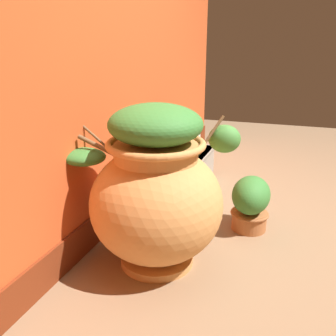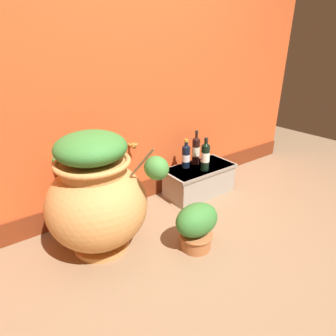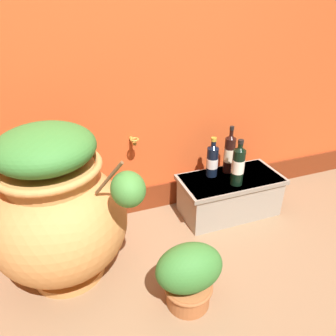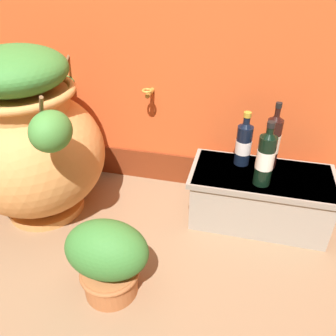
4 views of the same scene
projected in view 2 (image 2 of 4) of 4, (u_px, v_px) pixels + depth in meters
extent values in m
plane|color=#896B4C|center=(215.00, 270.00, 1.86)|extent=(7.00, 7.00, 0.00)
cube|color=#D15123|center=(118.00, 54.00, 2.22)|extent=(4.40, 0.20, 2.60)
cube|color=maroon|center=(132.00, 193.00, 2.63)|extent=(4.40, 0.02, 0.19)
cylinder|color=#B28433|center=(132.00, 146.00, 2.40)|extent=(0.02, 0.10, 0.02)
torus|color=#B28433|center=(134.00, 144.00, 2.36)|extent=(0.06, 0.06, 0.01)
cylinder|color=#D68E4C|center=(102.00, 243.00, 2.08)|extent=(0.40, 0.40, 0.04)
ellipsoid|color=#D68E4C|center=(97.00, 205.00, 1.95)|extent=(0.70, 0.70, 0.62)
cylinder|color=#D68E4C|center=(93.00, 170.00, 1.84)|extent=(0.42, 0.42, 0.11)
torus|color=#D68E4C|center=(92.00, 162.00, 1.82)|extent=(0.50, 0.50, 0.04)
cylinder|color=brown|center=(142.00, 163.00, 1.79)|extent=(0.13, 0.12, 0.21)
ellipsoid|color=#428438|center=(156.00, 168.00, 1.79)|extent=(0.15, 0.18, 0.16)
cylinder|color=brown|center=(75.00, 142.00, 2.11)|extent=(0.03, 0.31, 0.23)
ellipsoid|color=#2D6628|center=(70.00, 139.00, 2.24)|extent=(0.22, 0.16, 0.13)
cylinder|color=brown|center=(70.00, 154.00, 2.03)|extent=(0.04, 0.21, 0.11)
ellipsoid|color=#387A33|center=(67.00, 159.00, 2.11)|extent=(0.21, 0.24, 0.08)
ellipsoid|color=#387A33|center=(91.00, 148.00, 1.78)|extent=(0.47, 0.47, 0.20)
cube|color=#9E9384|center=(199.00, 180.00, 2.78)|extent=(0.66, 0.33, 0.29)
cube|color=gray|center=(200.00, 168.00, 2.72)|extent=(0.70, 0.35, 0.03)
cylinder|color=black|center=(186.00, 157.00, 2.67)|extent=(0.08, 0.08, 0.21)
cone|color=black|center=(186.00, 146.00, 2.63)|extent=(0.08, 0.08, 0.04)
cylinder|color=black|center=(186.00, 143.00, 2.62)|extent=(0.03, 0.03, 0.08)
cylinder|color=#B7932D|center=(186.00, 140.00, 2.61)|extent=(0.04, 0.04, 0.02)
cylinder|color=silver|center=(186.00, 158.00, 2.68)|extent=(0.08, 0.08, 0.07)
cylinder|color=black|center=(205.00, 158.00, 2.61)|extent=(0.08, 0.08, 0.24)
cone|color=black|center=(206.00, 144.00, 2.55)|extent=(0.08, 0.08, 0.04)
cylinder|color=black|center=(206.00, 142.00, 2.54)|extent=(0.03, 0.03, 0.07)
cylinder|color=black|center=(206.00, 139.00, 2.53)|extent=(0.04, 0.04, 0.02)
cylinder|color=white|center=(205.00, 157.00, 2.60)|extent=(0.08, 0.08, 0.09)
cylinder|color=black|center=(196.00, 152.00, 2.74)|extent=(0.07, 0.07, 0.25)
cone|color=black|center=(196.00, 138.00, 2.69)|extent=(0.07, 0.07, 0.04)
cylinder|color=black|center=(197.00, 135.00, 2.68)|extent=(0.03, 0.03, 0.09)
cylinder|color=black|center=(197.00, 132.00, 2.66)|extent=(0.03, 0.03, 0.02)
cylinder|color=beige|center=(196.00, 151.00, 2.74)|extent=(0.08, 0.08, 0.10)
cylinder|color=#B26638|center=(196.00, 240.00, 2.05)|extent=(0.22, 0.22, 0.12)
torus|color=#A45D33|center=(196.00, 235.00, 2.03)|extent=(0.24, 0.24, 0.02)
ellipsoid|color=#387A33|center=(197.00, 220.00, 1.98)|extent=(0.33, 0.24, 0.23)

